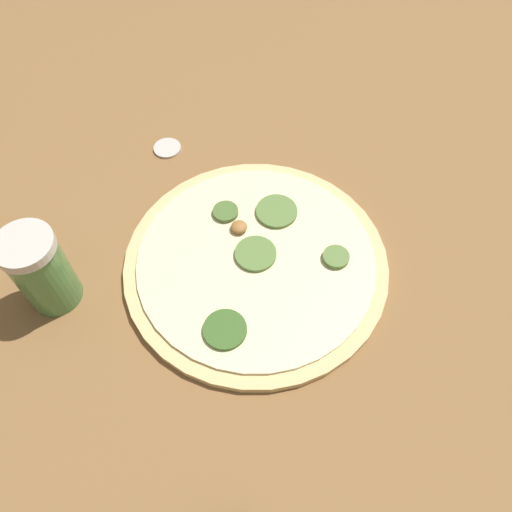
{
  "coord_description": "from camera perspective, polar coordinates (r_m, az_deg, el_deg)",
  "views": [
    {
      "loc": [
        -0.03,
        -0.33,
        0.52
      ],
      "look_at": [
        0.0,
        0.0,
        0.02
      ],
      "focal_mm": 35.0,
      "sensor_mm": 36.0,
      "label": 1
    }
  ],
  "objects": [
    {
      "name": "loose_cap",
      "position": [
        0.75,
        -10.13,
        12.14
      ],
      "size": [
        0.04,
        0.04,
        0.01
      ],
      "color": "beige",
      "rests_on": "ground_plane"
    },
    {
      "name": "ground_plane",
      "position": [
        0.61,
        -0.0,
        -1.04
      ],
      "size": [
        3.0,
        3.0,
        0.0
      ],
      "primitive_type": "plane",
      "color": "brown"
    },
    {
      "name": "spice_jar",
      "position": [
        0.59,
        -23.33,
        -1.53
      ],
      "size": [
        0.06,
        0.06,
        0.11
      ],
      "color": "#4C7F42",
      "rests_on": "ground_plane"
    },
    {
      "name": "pizza",
      "position": [
        0.61,
        0.02,
        -0.64
      ],
      "size": [
        0.32,
        0.32,
        0.02
      ],
      "color": "#D6B77A",
      "rests_on": "ground_plane"
    }
  ]
}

